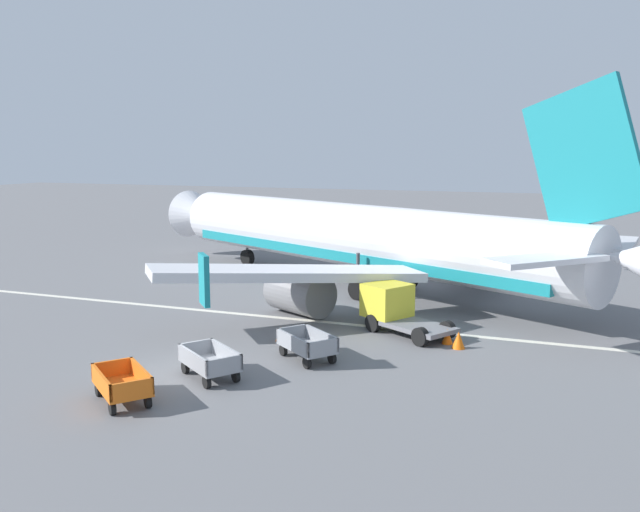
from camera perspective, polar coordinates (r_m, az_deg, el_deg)
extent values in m
plane|color=slate|center=(25.51, -11.08, -9.75)|extent=(220.00, 220.00, 0.00)
cube|color=silver|center=(32.77, -3.25, -5.32)|extent=(120.00, 0.36, 0.01)
cylinder|color=silver|center=(39.45, 2.88, 1.81)|extent=(28.49, 16.72, 3.70)
cube|color=teal|center=(39.59, 2.87, 0.35)|extent=(25.72, 15.21, 0.56)
cone|color=silver|center=(52.22, -10.25, 3.47)|extent=(4.48, 4.67, 3.63)
cube|color=silver|center=(30.92, -2.43, -1.49)|extent=(11.46, 10.55, 1.35)
cube|color=teal|center=(24.84, -9.90, -2.02)|extent=(0.88, 0.96, 1.90)
cylinder|color=gray|center=(33.10, -1.75, -3.16)|extent=(3.80, 3.31, 2.10)
cube|color=silver|center=(43.53, 14.51, 1.33)|extent=(3.62, 13.16, 1.35)
cube|color=teal|center=(47.82, 21.42, 2.82)|extent=(1.11, 0.29, 1.90)
cylinder|color=gray|center=(43.12, 11.94, -0.46)|extent=(3.80, 3.31, 2.10)
cube|color=teal|center=(31.15, 21.68, 7.98)|extent=(5.51, 2.99, 6.88)
cube|color=silver|center=(28.54, 18.79, -0.28)|extent=(4.93, 4.97, 0.24)
cube|color=silver|center=(34.27, 23.88, 0.93)|extent=(2.55, 5.41, 0.24)
cylinder|color=#4C4C51|center=(47.50, -6.27, 1.10)|extent=(0.20, 0.20, 2.04)
cylinder|color=black|center=(47.66, -6.24, -0.12)|extent=(1.19, 0.89, 1.10)
cylinder|color=#4C4C51|center=(36.41, 3.27, -1.33)|extent=(0.20, 0.20, 2.04)
cylinder|color=black|center=(36.61, 3.26, -2.90)|extent=(1.19, 0.89, 1.10)
cylinder|color=#4C4C51|center=(39.66, 7.67, -0.53)|extent=(0.20, 0.20, 2.04)
cylinder|color=black|center=(39.85, 7.64, -1.98)|extent=(1.19, 0.89, 1.10)
cube|color=orange|center=(23.08, -16.59, -10.75)|extent=(2.83, 2.66, 0.08)
cube|color=orange|center=(22.85, -18.23, -10.21)|extent=(2.01, 1.64, 0.55)
cube|color=orange|center=(23.13, -15.04, -9.81)|extent=(2.01, 1.64, 0.55)
cube|color=orange|center=(24.09, -17.34, -9.15)|extent=(0.95, 1.15, 0.55)
cube|color=orange|center=(21.88, -15.83, -10.96)|extent=(0.95, 1.15, 0.55)
cylinder|color=#2D2D33|center=(24.76, -17.64, -9.53)|extent=(0.83, 0.69, 0.08)
cylinder|color=black|center=(23.92, -18.45, -10.80)|extent=(0.44, 0.40, 0.44)
cylinder|color=black|center=(24.16, -15.82, -10.47)|extent=(0.44, 0.40, 0.44)
cylinder|color=black|center=(22.20, -17.37, -12.32)|extent=(0.44, 0.40, 0.44)
cylinder|color=black|center=(22.45, -14.53, -11.94)|extent=(0.44, 0.40, 0.44)
cube|color=gray|center=(24.67, -9.42, -9.18)|extent=(2.85, 2.59, 0.08)
cube|color=gray|center=(24.33, -10.84, -8.71)|extent=(2.09, 1.53, 0.55)
cube|color=gray|center=(24.84, -8.06, -8.26)|extent=(2.09, 1.53, 0.55)
cube|color=gray|center=(25.62, -10.57, -7.78)|extent=(0.89, 1.20, 0.55)
cube|color=gray|center=(23.54, -8.19, -9.25)|extent=(0.89, 1.20, 0.55)
cylinder|color=#2D2D33|center=(26.26, -11.08, -8.19)|extent=(0.86, 0.65, 0.08)
cylinder|color=black|center=(25.36, -11.46, -9.35)|extent=(0.45, 0.39, 0.44)
cylinder|color=black|center=(25.78, -9.14, -8.97)|extent=(0.45, 0.39, 0.44)
cylinder|color=black|center=(23.73, -9.68, -10.60)|extent=(0.45, 0.39, 0.44)
cylinder|color=black|center=(24.18, -7.23, -10.16)|extent=(0.45, 0.39, 0.44)
cube|color=gray|center=(26.35, -1.11, -7.86)|extent=(2.83, 2.64, 0.08)
cube|color=gray|center=(25.95, -2.36, -7.41)|extent=(2.03, 1.62, 0.55)
cube|color=gray|center=(26.58, 0.11, -7.00)|extent=(2.03, 1.62, 0.55)
cube|color=gray|center=(27.26, -2.40, -6.59)|extent=(0.94, 1.16, 0.55)
cube|color=gray|center=(25.28, 0.28, -7.86)|extent=(0.94, 1.16, 0.55)
cylinder|color=#2D2D33|center=(27.87, -3.00, -7.00)|extent=(0.84, 0.68, 0.08)
cylinder|color=black|center=(26.95, -3.16, -8.06)|extent=(0.44, 0.40, 0.44)
cylinder|color=black|center=(27.47, -1.09, -7.71)|extent=(0.44, 0.40, 0.44)
cylinder|color=black|center=(25.39, -1.13, -9.14)|extent=(0.44, 0.40, 0.44)
cylinder|color=black|center=(25.95, 1.03, -8.73)|extent=(0.44, 0.40, 0.44)
cube|color=slate|center=(29.58, 8.44, -6.01)|extent=(3.64, 3.22, 0.20)
cube|color=yellow|center=(30.70, 5.77, -3.76)|extent=(2.43, 2.50, 1.50)
cube|color=#19232D|center=(31.23, 4.75, -3.24)|extent=(0.90, 1.43, 0.67)
cylinder|color=black|center=(30.36, 4.58, -5.74)|extent=(0.84, 0.67, 0.80)
cylinder|color=black|center=(31.52, 6.85, -5.22)|extent=(0.84, 0.67, 0.80)
cylinder|color=black|center=(28.41, 8.59, -6.86)|extent=(0.84, 0.67, 0.80)
cylinder|color=black|center=(29.65, 10.85, -6.24)|extent=(0.84, 0.67, 0.80)
cone|color=orange|center=(28.97, 10.86, -6.78)|extent=(0.48, 0.48, 0.64)
cone|color=orange|center=(28.88, -3.37, -6.68)|extent=(0.48, 0.48, 0.63)
cone|color=orange|center=(28.38, 11.79, -7.05)|extent=(0.55, 0.55, 0.72)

